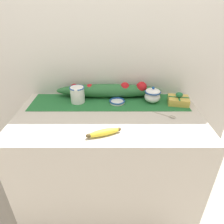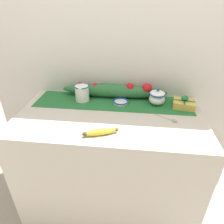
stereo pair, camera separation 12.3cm
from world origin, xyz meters
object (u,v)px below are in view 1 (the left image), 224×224
(cream_pitcher, at_px, (78,94))
(gift_box, at_px, (179,100))
(sugar_bowl, at_px, (153,95))
(banana, at_px, (104,132))
(spoon, at_px, (171,117))
(small_dish, at_px, (117,101))

(cream_pitcher, height_order, gift_box, cream_pitcher)
(sugar_bowl, relative_size, gift_box, 0.74)
(banana, relative_size, spoon, 1.38)
(gift_box, bearing_deg, cream_pitcher, 177.91)
(spoon, height_order, gift_box, gift_box)
(cream_pitcher, distance_m, sugar_bowl, 0.54)
(banana, bearing_deg, gift_box, 36.47)
(cream_pitcher, distance_m, spoon, 0.66)
(small_dish, xyz_separation_m, banana, (-0.08, -0.39, 0.01))
(gift_box, bearing_deg, spoon, -117.27)
(cream_pitcher, bearing_deg, small_dish, -3.22)
(cream_pitcher, xyz_separation_m, gift_box, (0.72, -0.03, -0.03))
(cream_pitcher, relative_size, sugar_bowl, 1.05)
(banana, distance_m, spoon, 0.46)
(sugar_bowl, bearing_deg, spoon, -68.08)
(small_dish, bearing_deg, spoon, -30.30)
(banana, bearing_deg, cream_pitcher, 116.40)
(cream_pitcher, bearing_deg, sugar_bowl, -0.16)
(banana, height_order, spoon, banana)
(small_dish, height_order, gift_box, gift_box)
(small_dish, xyz_separation_m, spoon, (0.34, -0.20, -0.01))
(sugar_bowl, xyz_separation_m, small_dish, (-0.25, -0.01, -0.04))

